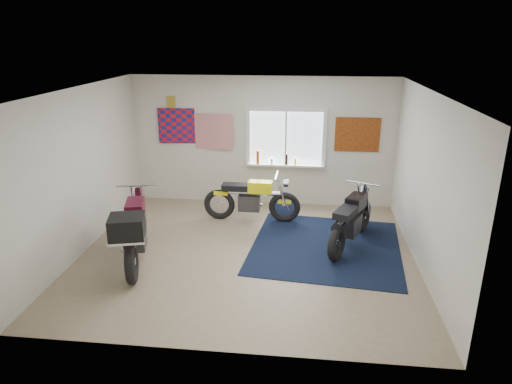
# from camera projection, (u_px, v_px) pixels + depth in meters

# --- Properties ---
(ground) EXTENTS (5.50, 5.50, 0.00)m
(ground) POSITION_uv_depth(u_px,v_px,m) (247.00, 254.00, 7.64)
(ground) COLOR #9E896B
(ground) RESTS_ON ground
(room_shell) EXTENTS (5.50, 5.50, 5.50)m
(room_shell) POSITION_uv_depth(u_px,v_px,m) (246.00, 159.00, 7.10)
(room_shell) COLOR white
(room_shell) RESTS_ON ground
(navy_rug) EXTENTS (2.75, 2.84, 0.01)m
(navy_rug) POSITION_uv_depth(u_px,v_px,m) (326.00, 246.00, 7.90)
(navy_rug) COLOR black
(navy_rug) RESTS_ON ground
(window_assembly) EXTENTS (1.66, 0.17, 1.26)m
(window_assembly) POSITION_uv_depth(u_px,v_px,m) (286.00, 142.00, 9.46)
(window_assembly) COLOR white
(window_assembly) RESTS_ON room_shell
(oil_bottles) EXTENTS (0.85, 0.07, 0.28)m
(oil_bottles) POSITION_uv_depth(u_px,v_px,m) (272.00, 159.00, 9.54)
(oil_bottles) COLOR #8C4314
(oil_bottles) RESTS_ON window_assembly
(flag_display) EXTENTS (1.60, 0.10, 1.17)m
(flag_display) POSITION_uv_depth(u_px,v_px,m) (171.00, 102.00, 9.46)
(flag_display) COLOR red
(flag_display) RESTS_ON room_shell
(triumph_poster) EXTENTS (0.90, 0.03, 0.70)m
(triumph_poster) POSITION_uv_depth(u_px,v_px,m) (357.00, 135.00, 9.26)
(triumph_poster) COLOR #A54C14
(triumph_poster) RESTS_ON room_shell
(yellow_triumph) EXTENTS (1.91, 0.57, 0.96)m
(yellow_triumph) POSITION_uv_depth(u_px,v_px,m) (251.00, 200.00, 8.89)
(yellow_triumph) COLOR black
(yellow_triumph) RESTS_ON ground
(black_chrome_bike) EXTENTS (0.94, 1.84, 1.01)m
(black_chrome_bike) POSITION_uv_depth(u_px,v_px,m) (351.00, 221.00, 7.84)
(black_chrome_bike) COLOR black
(black_chrome_bike) RESTS_ON navy_rug
(maroon_tourer) EXTENTS (0.97, 2.17, 1.11)m
(maroon_tourer) POSITION_uv_depth(u_px,v_px,m) (134.00, 231.00, 7.12)
(maroon_tourer) COLOR black
(maroon_tourer) RESTS_ON ground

